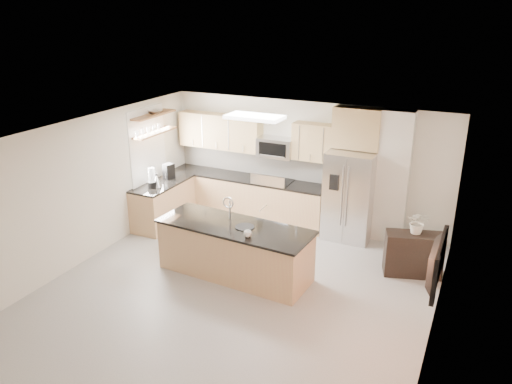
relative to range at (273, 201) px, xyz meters
The scene contains 27 objects.
floor 3.02m from the range, 78.39° to the right, with size 6.50×6.50×0.00m, color #A8A5A0.
ceiling 3.66m from the range, 78.39° to the right, with size 6.00×6.50×0.02m, color silver.
wall_back 1.07m from the range, 28.76° to the left, with size 6.00×0.02×2.60m, color beige.
wall_front 6.25m from the range, 84.45° to the right, with size 6.00×0.02×2.60m, color beige.
wall_left 3.87m from the range, 129.41° to the right, with size 0.02×6.50×2.60m, color beige.
wall_right 4.71m from the range, 39.05° to the right, with size 0.02×6.50×2.60m, color beige.
back_counter 0.63m from the range, behind, with size 3.55×0.66×1.44m.
left_counter 2.33m from the range, 152.71° to the right, with size 0.66×1.50×0.92m.
range is the anchor object (origin of this frame).
upper_cabinets 1.53m from the range, 166.83° to the left, with size 3.50×0.33×0.75m.
microwave 1.16m from the range, 90.00° to the left, with size 0.76×0.40×0.40m.
refrigerator 1.71m from the range, ahead, with size 0.92×0.78×1.78m.
partition_column 2.56m from the range, ahead, with size 0.60×0.30×2.60m, color beige.
window 2.86m from the range, 155.75° to the right, with size 0.04×1.15×1.65m.
shelf_lower 2.86m from the range, 156.67° to the right, with size 0.30×1.20×0.04m, color #9C713E.
shelf_upper 3.07m from the range, 156.67° to the right, with size 0.30×1.20×0.04m, color #9C713E.
ceiling_fixture 2.48m from the range, 81.39° to the right, with size 1.00×0.50×0.06m, color white.
island 2.37m from the range, 82.44° to the right, with size 2.72×1.12×1.35m.
credenza 3.25m from the range, 18.62° to the right, with size 0.95×0.40×0.76m, color black.
cup 2.79m from the range, 75.01° to the right, with size 0.13×0.13×0.10m, color white.
platter 2.45m from the range, 77.86° to the right, with size 0.32×0.32×0.02m, color black.
blender 2.57m from the range, 146.20° to the right, with size 0.18×0.18×0.42m.
kettle 2.47m from the range, 147.34° to the right, with size 0.22×0.22×0.27m.
coffee_maker 2.31m from the range, 159.67° to the right, with size 0.23×0.26×0.33m.
bowl 3.09m from the range, 158.22° to the right, with size 0.37×0.37×0.09m, color silver.
flower_vase 3.30m from the range, 17.81° to the right, with size 0.54×0.47×0.60m, color beige.
television 4.78m from the range, 41.64° to the right, with size 1.08×0.14×0.62m, color black.
Camera 1 is at (3.32, -6.19, 4.36)m, focal length 35.00 mm.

